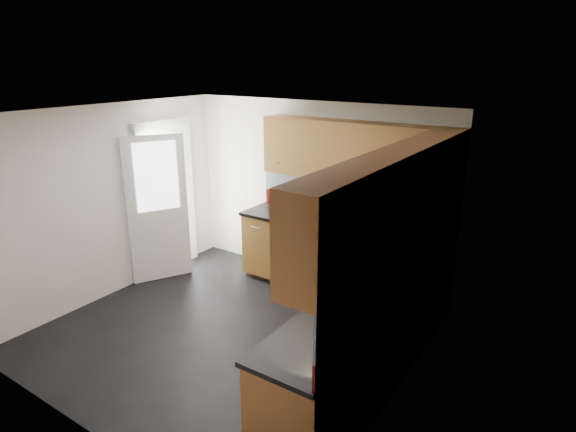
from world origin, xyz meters
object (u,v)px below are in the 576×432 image
Objects in this scene: gas_hob at (332,223)px; food_processor at (406,246)px; toaster at (410,230)px; utensil_pot at (326,211)px.

food_processor is at bearing -24.27° from gas_hob.
gas_hob is 0.97m from toaster.
utensil_pot is 1.14m from toaster.
toaster is at bearing 106.60° from food_processor.
food_processor is (1.14, -0.51, 0.11)m from gas_hob.
toaster is (1.14, -0.07, -0.01)m from utensil_pot.
toaster is (0.96, 0.08, 0.08)m from gas_hob.
food_processor reaches higher than toaster.
utensil_pot is at bearing 176.39° from toaster.
gas_hob is at bearing -175.28° from toaster.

